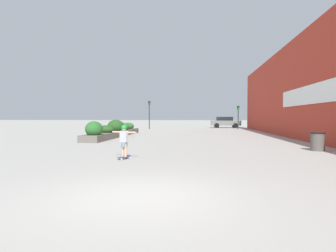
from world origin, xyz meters
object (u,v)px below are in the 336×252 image
at_px(skateboard, 124,157).
at_px(car_center_left, 297,123).
at_px(traffic_light_left, 149,110).
at_px(skateboarder, 124,137).
at_px(traffic_light_right, 238,113).
at_px(trash_bin, 317,142).
at_px(car_leftmost, 225,122).

height_order(skateboard, car_center_left, car_center_left).
bearing_deg(traffic_light_left, skateboard, -82.37).
xyz_separation_m(skateboard, traffic_light_left, (-3.89, 29.01, 2.48)).
height_order(skateboard, traffic_light_left, traffic_light_left).
bearing_deg(skateboarder, traffic_light_right, 100.03).
bearing_deg(traffic_light_left, skateboarder, -82.37).
bearing_deg(trash_bin, car_center_left, 74.14).
height_order(skateboard, traffic_light_right, traffic_light_right).
xyz_separation_m(skateboard, trash_bin, (8.44, 3.73, 0.37)).
height_order(trash_bin, traffic_light_left, traffic_light_left).
height_order(skateboarder, traffic_light_right, traffic_light_right).
xyz_separation_m(skateboard, traffic_light_right, (7.98, 29.11, 2.06)).
bearing_deg(trash_bin, skateboard, -156.13).
relative_size(skateboard, traffic_light_right, 0.22).
bearing_deg(trash_bin, traffic_light_right, 91.03).
xyz_separation_m(traffic_light_left, traffic_light_right, (11.87, 0.10, -0.42)).
relative_size(skateboarder, trash_bin, 1.38).
height_order(car_leftmost, traffic_light_left, traffic_light_left).
relative_size(skateboard, car_leftmost, 0.15).
xyz_separation_m(skateboarder, traffic_light_left, (-3.89, 29.01, 1.72)).
height_order(car_center_left, traffic_light_left, traffic_light_left).
bearing_deg(traffic_light_right, skateboarder, -105.33).
height_order(car_center_left, traffic_light_right, traffic_light_right).
bearing_deg(traffic_light_right, trash_bin, -88.97).
bearing_deg(traffic_light_left, car_center_left, 17.68).
bearing_deg(skateboard, car_center_left, 89.26).
relative_size(skateboard, car_center_left, 0.16).
bearing_deg(car_center_left, traffic_light_left, -72.32).
xyz_separation_m(skateboard, car_leftmost, (6.76, 34.30, 0.79)).
bearing_deg(trash_bin, car_leftmost, 93.15).
xyz_separation_m(skateboard, skateboarder, (0.00, 0.00, 0.76)).
bearing_deg(car_leftmost, traffic_light_left, -63.55).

